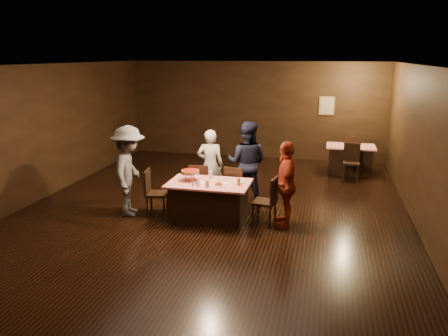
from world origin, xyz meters
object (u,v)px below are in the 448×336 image
Objects in this scene: chair_back_near at (351,162)px; diner_red_shirt at (286,184)px; chair_far_left at (201,185)px; chair_far_right at (237,187)px; glass_front_left at (207,183)px; chair_end_left at (157,193)px; glass_back at (211,175)px; glass_amber at (239,182)px; chair_end_right at (264,201)px; pizza_stand at (190,172)px; plate_empty at (238,182)px; diner_white_jacket at (210,165)px; back_table at (350,159)px; main_table at (209,201)px; diner_grey_knit at (129,171)px; diner_navy_hoodie at (247,163)px; chair_back_far at (349,152)px.

diner_red_shirt is at bearing -108.92° from chair_back_near.
chair_far_left and chair_far_right have the same top height.
glass_front_left is (-0.35, -1.05, 0.37)m from chair_far_right.
glass_back is (1.05, 0.30, 0.37)m from chair_end_left.
chair_back_near is 4.31m from glass_amber.
pizza_stand reaches higher than chair_end_right.
diner_white_jacket is at bearing 128.52° from plate_empty.
main_table is at bearing -123.51° from back_table.
plate_empty is at bearing -121.76° from chair_back_near.
glass_amber is (0.20, -0.80, 0.37)m from chair_far_right.
glass_front_left is (0.36, -1.53, 0.04)m from diner_white_jacket.
back_table is at bearing 54.09° from glass_back.
chair_end_left is 0.59× the size of diner_white_jacket.
chair_back_near is (3.95, 3.61, 0.00)m from chair_end_left.
chair_end_left is at bearing -93.68° from diner_grey_knit.
diner_white_jacket is at bearing -21.69° from chair_far_right.
diner_navy_hoodie is (-2.32, -2.46, 0.44)m from chair_back_near.
glass_amber is (0.60, -0.05, 0.46)m from main_table.
chair_back_far is 0.59× the size of diner_white_jacket.
diner_white_jacket reaches higher than glass_front_left.
main_table is at bearing -80.37° from chair_end_right.
plate_empty is (0.95, -0.60, 0.30)m from chair_far_left.
diner_grey_knit is at bearing -135.66° from back_table.
glass_front_left is (1.70, -0.21, -0.08)m from diner_grey_knit.
back_table is at bearing -123.04° from diner_navy_hoodie.
diner_red_shirt reaches higher than diner_white_jacket.
chair_far_right is at bearing -124.58° from back_table.
pizza_stand reaches higher than glass_front_left.
plate_empty is (-0.95, 0.11, -0.05)m from diner_red_shirt.
diner_white_jacket reaches higher than chair_end_left.
diner_grey_knit is at bearing 35.32° from diner_white_jacket.
glass_back is at bearing -129.36° from chair_back_near.
glass_amber reaches higher than plate_empty.
glass_amber is (0.06, -1.20, -0.07)m from diner_navy_hoodie.
diner_navy_hoodie is (0.85, -0.08, 0.11)m from diner_white_jacket.
plate_empty is 1.79× the size of glass_back.
chair_far_right is 3.80× the size of plate_empty.
diner_grey_knit is at bearing 32.79° from diner_navy_hoodie.
plate_empty is 0.22m from glass_amber.
chair_back_near is at bearing 163.71° from chair_end_right.
main_table is at bearing -99.82° from diner_grey_knit.
glass_amber is at bearing -117.34° from back_table.
main_table is 0.85m from chair_far_left.
back_table is at bearing 154.85° from diner_red_shirt.
chair_back_far is 5.07m from diner_red_shirt.
diner_white_jacket is (-0.71, 0.48, 0.33)m from chair_far_right.
glass_amber is at bearing -100.68° from chair_end_left.
diner_grey_knit is (-0.55, -0.09, 0.45)m from chair_end_left.
chair_end_right is 0.62m from glass_amber.
chair_far_left is at bearing 113.20° from glass_front_left.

